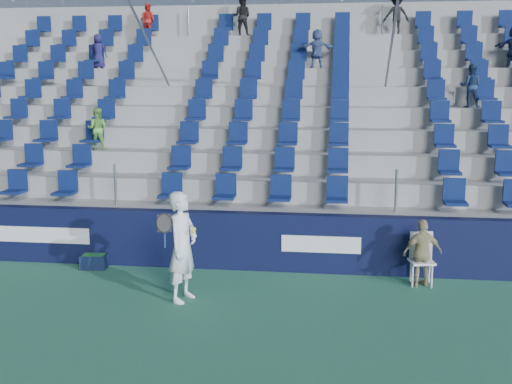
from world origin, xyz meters
TOP-DOWN VIEW (x-y plane):
  - ground at (0.00, 0.00)m, footprint 70.00×70.00m
  - sponsor_wall at (0.00, 3.15)m, footprint 24.00×0.32m
  - grandstand at (0.00, 8.24)m, footprint 24.00×8.17m
  - tennis_player at (-0.89, 1.10)m, footprint 0.73×0.82m
  - line_judge_chair at (3.44, 2.65)m, footprint 0.51×0.52m
  - line_judge at (3.44, 2.50)m, footprint 0.82×0.51m
  - ball_bin at (-3.22, 2.75)m, footprint 0.56×0.40m

SIDE VIEW (x-z plane):
  - ground at x=0.00m, z-range 0.00..0.00m
  - ball_bin at x=-3.22m, z-range 0.01..0.31m
  - line_judge_chair at x=3.44m, z-range 0.07..1.08m
  - sponsor_wall at x=0.00m, z-range 0.00..1.20m
  - line_judge at x=3.44m, z-range 0.00..1.30m
  - tennis_player at x=-0.89m, z-range 0.00..1.98m
  - grandstand at x=0.00m, z-range -1.18..5.45m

